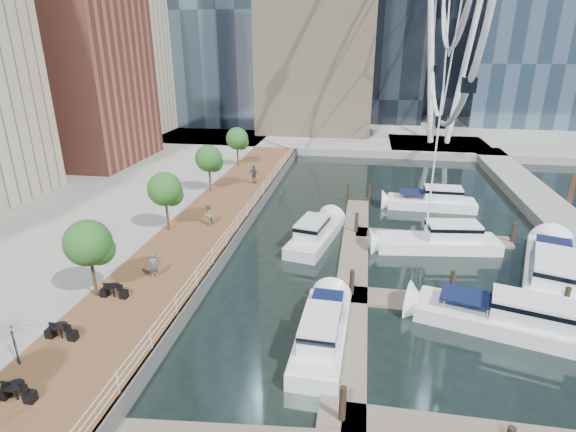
% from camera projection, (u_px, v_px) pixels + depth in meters
% --- Properties ---
extents(ground, '(520.00, 520.00, 0.00)m').
position_uv_depth(ground, '(279.00, 380.00, 20.66)').
color(ground, black).
rests_on(ground, ground).
extents(boardwalk, '(6.00, 60.00, 1.00)m').
position_uv_depth(boardwalk, '(203.00, 232.00, 35.72)').
color(boardwalk, brown).
rests_on(boardwalk, ground).
extents(seawall, '(0.25, 60.00, 1.00)m').
position_uv_depth(seawall, '(239.00, 235.00, 35.24)').
color(seawall, '#595954').
rests_on(seawall, ground).
extents(land_far, '(200.00, 114.00, 1.00)m').
position_uv_depth(land_far, '(354.00, 104.00, 114.44)').
color(land_far, gray).
rests_on(land_far, ground).
extents(breakwater, '(4.00, 60.00, 1.00)m').
position_uv_depth(breakwater, '(572.00, 232.00, 35.76)').
color(breakwater, gray).
rests_on(breakwater, ground).
extents(pier, '(14.00, 12.00, 1.00)m').
position_uv_depth(pier, '(438.00, 146.00, 66.18)').
color(pier, gray).
rests_on(pier, ground).
extents(railing, '(0.10, 60.00, 1.05)m').
position_uv_depth(railing, '(238.00, 223.00, 34.90)').
color(railing, white).
rests_on(railing, boardwalk).
extents(floating_docks, '(16.00, 34.00, 2.60)m').
position_uv_depth(floating_docks, '(431.00, 281.00, 28.43)').
color(floating_docks, '#6D6051').
rests_on(floating_docks, ground).
extents(midrise_condos, '(19.00, 67.00, 28.00)m').
position_uv_depth(midrise_condos, '(5.00, 56.00, 45.87)').
color(midrise_condos, '#BCAD8E').
rests_on(midrise_condos, ground).
extents(street_trees, '(2.60, 42.60, 4.60)m').
position_uv_depth(street_trees, '(165.00, 189.00, 33.82)').
color(street_trees, '#3F2B1C').
rests_on(street_trees, ground).
extents(cafe_tables, '(2.50, 13.70, 0.74)m').
position_uv_depth(cafe_tables, '(41.00, 359.00, 19.97)').
color(cafe_tables, black).
rests_on(cafe_tables, ground).
extents(yacht_foreground, '(10.48, 5.30, 2.15)m').
position_uv_depth(yacht_foreground, '(503.00, 329.00, 24.40)').
color(yacht_foreground, white).
rests_on(yacht_foreground, ground).
extents(pedestrian_near, '(0.67, 0.54, 1.60)m').
position_uv_depth(pedestrian_near, '(154.00, 265.00, 27.53)').
color(pedestrian_near, '#4E5269').
rests_on(pedestrian_near, boardwalk).
extents(pedestrian_mid, '(0.88, 1.03, 1.84)m').
position_uv_depth(pedestrian_mid, '(208.00, 214.00, 35.52)').
color(pedestrian_mid, gray).
rests_on(pedestrian_mid, boardwalk).
extents(pedestrian_far, '(1.20, 0.72, 1.92)m').
position_uv_depth(pedestrian_far, '(254.00, 174.00, 46.38)').
color(pedestrian_far, '#343A42').
rests_on(pedestrian_far, boardwalk).
extents(moored_yachts, '(21.44, 35.09, 11.50)m').
position_uv_depth(moored_yachts, '(437.00, 264.00, 31.70)').
color(moored_yachts, white).
rests_on(moored_yachts, ground).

